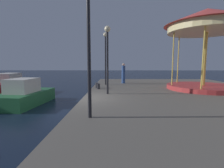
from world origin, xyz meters
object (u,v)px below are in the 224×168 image
object	(u,v)px
lamp_post_near_edge	(88,26)
bollard_center	(98,86)
lamp_post_far_end	(105,50)
motorboat_red	(9,85)
bollard_south	(97,85)
motorboat_green	(25,95)
lamp_post_mid_promenade	(107,48)
person_by_the_water	(123,74)
carousel	(206,29)

from	to	relation	value
lamp_post_near_edge	bollard_center	xyz separation A→B (m)	(-0.35, 6.50, -2.85)
lamp_post_near_edge	lamp_post_far_end	world-z (taller)	lamp_post_far_end
motorboat_red	bollard_south	size ratio (longest dim) A/B	10.70
lamp_post_near_edge	motorboat_green	bearing A→B (deg)	135.37
bollard_center	bollard_south	distance (m)	0.53
lamp_post_far_end	bollard_center	distance (m)	3.80
motorboat_green	lamp_post_mid_promenade	xyz separation A→B (m)	(5.38, -0.41, 2.96)
motorboat_green	lamp_post_mid_promenade	distance (m)	6.15
lamp_post_far_end	motorboat_green	bearing A→B (deg)	-140.94
lamp_post_mid_promenade	bollard_south	world-z (taller)	lamp_post_mid_promenade
motorboat_green	lamp_post_near_edge	world-z (taller)	lamp_post_near_edge
motorboat_green	person_by_the_water	bearing A→B (deg)	38.19
lamp_post_near_edge	bollard_south	world-z (taller)	lamp_post_near_edge
carousel	bollard_south	bearing A→B (deg)	176.04
bollard_south	bollard_center	bearing A→B (deg)	-71.40
lamp_post_near_edge	lamp_post_mid_promenade	bearing A→B (deg)	84.63
lamp_post_mid_promenade	lamp_post_far_end	bearing A→B (deg)	94.66
motorboat_red	motorboat_green	distance (m)	5.75
bollard_south	lamp_post_far_end	bearing A→B (deg)	73.87
bollard_south	motorboat_green	bearing A→B (deg)	-154.70
motorboat_red	motorboat_green	size ratio (longest dim) A/B	1.02
motorboat_red	person_by_the_water	distance (m)	10.54
lamp_post_near_edge	motorboat_red	bearing A→B (deg)	133.54
lamp_post_mid_promenade	lamp_post_far_end	world-z (taller)	lamp_post_far_end
lamp_post_near_edge	bollard_center	world-z (taller)	lamp_post_near_edge
carousel	lamp_post_mid_promenade	bearing A→B (deg)	-163.88
lamp_post_near_edge	bollard_south	bearing A→B (deg)	94.20
lamp_post_mid_promenade	person_by_the_water	distance (m)	6.09
lamp_post_mid_promenade	lamp_post_far_end	distance (m)	4.50
bollard_center	motorboat_green	bearing A→B (deg)	-160.84
motorboat_red	carousel	bearing A→B (deg)	-9.77
bollard_center	person_by_the_water	bearing A→B (deg)	60.67
lamp_post_near_edge	person_by_the_water	distance (m)	10.49
bollard_south	person_by_the_water	world-z (taller)	person_by_the_water
motorboat_green	bollard_south	world-z (taller)	motorboat_green
motorboat_red	carousel	xyz separation A→B (m)	(16.01, -2.76, 4.36)
motorboat_green	bollard_south	size ratio (longest dim) A/B	10.53
bollard_center	person_by_the_water	world-z (taller)	person_by_the_water
motorboat_red	lamp_post_mid_promenade	distance (m)	10.73
lamp_post_mid_promenade	bollard_center	bearing A→B (deg)	110.84
motorboat_red	lamp_post_far_end	size ratio (longest dim) A/B	0.95
lamp_post_mid_promenade	bollard_center	distance (m)	3.37
lamp_post_near_edge	carousel	bearing A→B (deg)	41.66
motorboat_red	person_by_the_water	world-z (taller)	person_by_the_water
bollard_south	carousel	bearing A→B (deg)	-3.96
lamp_post_mid_promenade	lamp_post_near_edge	bearing A→B (deg)	-95.37
lamp_post_near_edge	lamp_post_far_end	xyz separation A→B (m)	(0.06, 8.96, 0.01)
carousel	lamp_post_far_end	world-z (taller)	carousel
carousel	person_by_the_water	bearing A→B (deg)	146.60
motorboat_green	bollard_center	distance (m)	4.90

